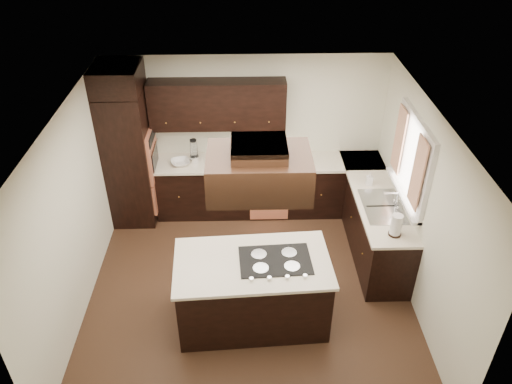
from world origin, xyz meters
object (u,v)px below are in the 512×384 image
island (253,292)px  spice_rack (225,155)px  range_hood (259,172)px  oven_column (130,158)px

island → spice_rack: (-0.36, 2.27, 0.61)m
range_hood → spice_rack: (-0.43, 2.31, -1.11)m
oven_column → spice_rack: 1.44m
oven_column → range_hood: size_ratio=2.02×
island → spice_rack: size_ratio=5.44×
oven_column → island: 2.93m
island → range_hood: range_hood is taller
oven_column → spice_rack: (1.44, 0.06, -0.01)m
island → spice_rack: 2.38m
range_hood → spice_rack: 2.60m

